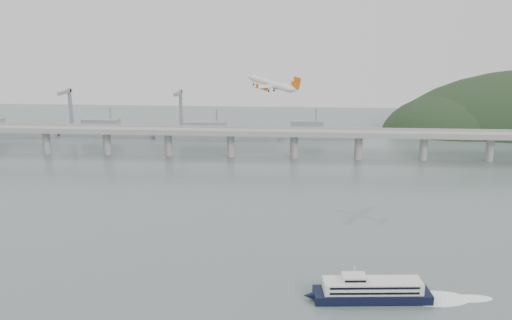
{
  "coord_description": "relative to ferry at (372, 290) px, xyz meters",
  "views": [
    {
      "loc": [
        18.46,
        -214.57,
        107.45
      ],
      "look_at": [
        0.0,
        55.0,
        36.0
      ],
      "focal_mm": 38.0,
      "sensor_mm": 36.0,
      "label": 1
    }
  ],
  "objects": [
    {
      "name": "ground",
      "position": [
        -50.72,
        20.09,
        -3.84
      ],
      "size": [
        900.0,
        900.0,
        0.0
      ],
      "primitive_type": "plane",
      "color": "#556261",
      "rests_on": "ground"
    },
    {
      "name": "distant_fleet",
      "position": [
        -206.08,
        285.17,
        2.38
      ],
      "size": [
        453.0,
        60.9,
        40.0
      ],
      "color": "slate",
      "rests_on": "ground"
    },
    {
      "name": "bridge",
      "position": [
        -51.87,
        220.09,
        13.81
      ],
      "size": [
        800.0,
        22.0,
        23.9
      ],
      "color": "gray",
      "rests_on": "ground"
    },
    {
      "name": "airliner",
      "position": [
        -44.32,
        122.06,
        65.64
      ],
      "size": [
        34.7,
        32.64,
        10.22
      ],
      "rotation": [
        0.05,
        -0.18,
        2.55
      ],
      "color": "white",
      "rests_on": "ground"
    },
    {
      "name": "ferry",
      "position": [
        0.0,
        0.0,
        0.0
      ],
      "size": [
        75.11,
        16.96,
        14.16
      ],
      "rotation": [
        0.0,
        0.0,
        0.08
      ],
      "color": "black",
      "rests_on": "ground"
    }
  ]
}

